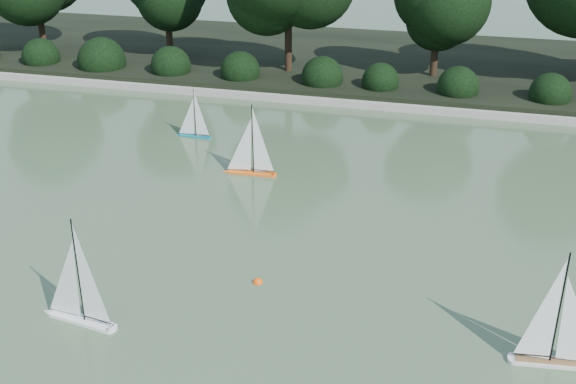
{
  "coord_description": "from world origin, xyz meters",
  "views": [
    {
      "loc": [
        2.22,
        -8.43,
        5.62
      ],
      "look_at": [
        -0.61,
        2.01,
        0.7
      ],
      "focal_mm": 45.0,
      "sensor_mm": 36.0,
      "label": 1
    }
  ],
  "objects_px": {
    "sailboat_white_b": "(564,348)",
    "race_buoy": "(258,283)",
    "sailboat_teal": "(192,129)",
    "sailboat_white_a": "(74,304)",
    "sailboat_orange": "(247,162)"
  },
  "relations": [
    {
      "from": "sailboat_teal",
      "to": "race_buoy",
      "type": "height_order",
      "value": "sailboat_teal"
    },
    {
      "from": "sailboat_white_a",
      "to": "sailboat_white_b",
      "type": "height_order",
      "value": "sailboat_white_b"
    },
    {
      "from": "sailboat_white_b",
      "to": "sailboat_teal",
      "type": "distance_m",
      "value": 9.87
    },
    {
      "from": "sailboat_white_a",
      "to": "sailboat_teal",
      "type": "xyz_separation_m",
      "value": [
        -1.21,
        7.14,
        -0.07
      ]
    },
    {
      "from": "sailboat_white_b",
      "to": "sailboat_white_a",
      "type": "bearing_deg",
      "value": -173.62
    },
    {
      "from": "sailboat_white_b",
      "to": "race_buoy",
      "type": "bearing_deg",
      "value": 168.41
    },
    {
      "from": "sailboat_white_a",
      "to": "race_buoy",
      "type": "relative_size",
      "value": 11.1
    },
    {
      "from": "sailboat_white_a",
      "to": "sailboat_orange",
      "type": "height_order",
      "value": "sailboat_white_a"
    },
    {
      "from": "race_buoy",
      "to": "sailboat_orange",
      "type": "bearing_deg",
      "value": 110.15
    },
    {
      "from": "sailboat_orange",
      "to": "sailboat_white_b",
      "type": "bearing_deg",
      "value": -40.18
    },
    {
      "from": "sailboat_teal",
      "to": "race_buoy",
      "type": "bearing_deg",
      "value": -59.45
    },
    {
      "from": "sailboat_white_b",
      "to": "race_buoy",
      "type": "xyz_separation_m",
      "value": [
        -4.18,
        0.86,
        -0.26
      ]
    },
    {
      "from": "sailboat_orange",
      "to": "sailboat_teal",
      "type": "height_order",
      "value": "sailboat_orange"
    },
    {
      "from": "sailboat_white_a",
      "to": "sailboat_white_b",
      "type": "relative_size",
      "value": 0.98
    },
    {
      "from": "sailboat_teal",
      "to": "race_buoy",
      "type": "relative_size",
      "value": 8.12
    }
  ]
}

